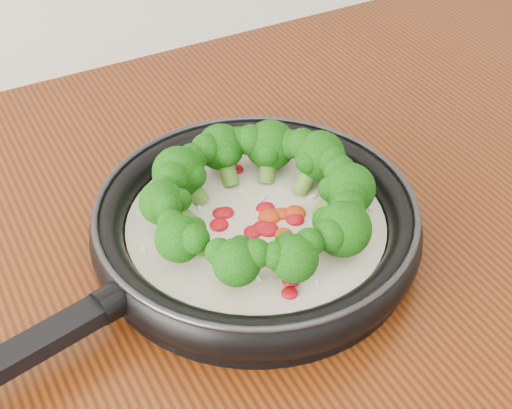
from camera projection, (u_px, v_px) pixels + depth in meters
skillet at (255, 220)px, 0.68m from camera, size 0.48×0.35×0.08m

